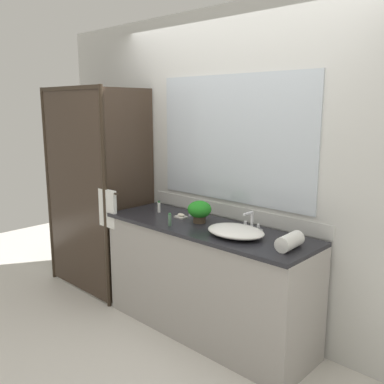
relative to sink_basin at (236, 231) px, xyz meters
The scene contains 12 objects.
ground_plane 0.99m from the sink_basin, behind, with size 8.00×8.00×0.00m, color silver.
wall_back_with_mirror 0.63m from the sink_basin, 129.94° to the left, with size 4.40×0.06×2.60m.
vanity_cabinet 0.59m from the sink_basin, behind, with size 1.80×0.58×0.90m.
shower_enclosure 1.61m from the sink_basin, behind, with size 1.20×0.59×2.00m.
sink_basin is the anchor object (origin of this frame).
faucet 0.19m from the sink_basin, 90.00° to the left, with size 0.17×0.12×0.15m.
potted_plant 0.44m from the sink_basin, 168.92° to the left, with size 0.19×0.19×0.18m.
soap_dish 0.65m from the sink_basin, behind, with size 0.10×0.07×0.04m.
amenity_bottle_shampoo 0.65m from the sink_basin, 163.48° to the left, with size 0.03×0.03×0.07m.
amenity_bottle_lotion 0.55m from the sink_basin, 164.58° to the right, with size 0.03×0.03×0.10m.
amenity_bottle_conditioner 0.92m from the sink_basin, behind, with size 0.03×0.03×0.10m.
rolled_towel_near_edge 0.44m from the sink_basin, ahead, with size 0.10×0.10×0.22m, color white.
Camera 1 is at (2.12, -2.40, 1.82)m, focal length 39.75 mm.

